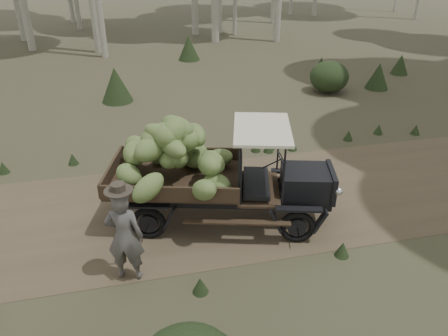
{
  "coord_description": "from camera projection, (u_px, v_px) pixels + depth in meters",
  "views": [
    {
      "loc": [
        -2.84,
        -7.75,
        5.22
      ],
      "look_at": [
        -1.15,
        -0.49,
        1.18
      ],
      "focal_mm": 35.0,
      "sensor_mm": 36.0,
      "label": 1
    }
  ],
  "objects": [
    {
      "name": "ground",
      "position": [
        269.0,
        199.0,
        9.69
      ],
      "size": [
        120.0,
        120.0,
        0.0
      ],
      "primitive_type": "plane",
      "color": "#473D2B",
      "rests_on": "ground"
    },
    {
      "name": "banana_truck",
      "position": [
        194.0,
        160.0,
        8.44
      ],
      "size": [
        4.66,
        2.63,
        2.25
      ],
      "rotation": [
        0.0,
        0.0,
        -0.27
      ],
      "color": "black",
      "rests_on": "ground"
    },
    {
      "name": "dirt_track",
      "position": [
        269.0,
        199.0,
        9.69
      ],
      "size": [
        70.0,
        4.0,
        0.01
      ],
      "primitive_type": "cube",
      "color": "brown",
      "rests_on": "ground"
    },
    {
      "name": "farmer",
      "position": [
        124.0,
        235.0,
        7.1
      ],
      "size": [
        0.71,
        0.56,
        1.85
      ],
      "rotation": [
        0.0,
        0.0,
        2.86
      ],
      "color": "#4F4C48",
      "rests_on": "ground"
    },
    {
      "name": "undergrowth",
      "position": [
        316.0,
        241.0,
        7.46
      ],
      "size": [
        24.04,
        24.04,
        1.4
      ],
      "color": "#233319",
      "rests_on": "ground"
    }
  ]
}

